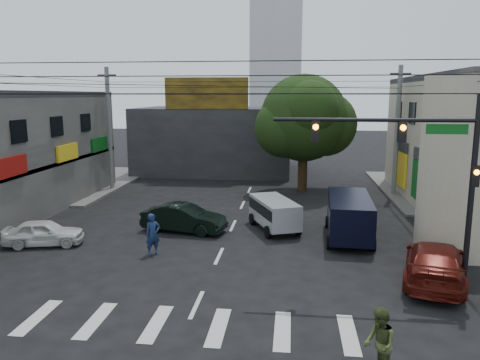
% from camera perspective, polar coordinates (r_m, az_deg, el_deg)
% --- Properties ---
extents(ground, '(160.00, 160.00, 0.00)m').
position_cam_1_polar(ground, '(19.55, -3.50, -11.19)').
color(ground, black).
rests_on(ground, ground).
extents(sidewalk_far_left, '(16.00, 16.00, 0.15)m').
position_cam_1_polar(sidewalk_far_left, '(42.29, -23.79, -0.21)').
color(sidewalk_far_left, '#514F4C').
rests_on(sidewalk_far_left, ground).
extents(corner_column, '(4.00, 4.00, 8.00)m').
position_cam_1_polar(corner_column, '(23.47, 25.78, 1.55)').
color(corner_column, '#A29680').
rests_on(corner_column, ground).
extents(building_far, '(14.00, 10.00, 6.00)m').
position_cam_1_polar(building_far, '(44.68, -2.90, 4.97)').
color(building_far, '#232326').
rests_on(building_far, ground).
extents(billboard, '(7.00, 0.30, 2.60)m').
position_cam_1_polar(billboard, '(39.66, -4.12, 10.50)').
color(billboard, olive).
rests_on(billboard, building_far).
extents(tower_distant, '(9.00, 9.00, 44.00)m').
position_cam_1_polar(tower_distant, '(89.21, 4.52, 19.87)').
color(tower_distant, silver).
rests_on(tower_distant, ground).
extents(street_tree, '(6.40, 6.40, 8.70)m').
position_cam_1_polar(street_tree, '(34.96, 7.79, 7.46)').
color(street_tree, black).
rests_on(street_tree, ground).
extents(traffic_gantry, '(7.10, 0.35, 7.20)m').
position_cam_1_polar(traffic_gantry, '(17.68, 21.56, 2.02)').
color(traffic_gantry, black).
rests_on(traffic_gantry, ground).
extents(utility_pole_far_left, '(0.32, 0.32, 9.20)m').
position_cam_1_polar(utility_pole_far_left, '(36.65, -15.64, 5.94)').
color(utility_pole_far_left, '#59595B').
rests_on(utility_pole_far_left, ground).
extents(utility_pole_far_right, '(0.32, 0.32, 9.20)m').
position_cam_1_polar(utility_pole_far_right, '(34.78, 18.60, 5.57)').
color(utility_pole_far_right, '#59595B').
rests_on(utility_pole_far_right, ground).
extents(dark_sedan, '(3.28, 5.07, 1.47)m').
position_cam_1_polar(dark_sedan, '(25.02, -6.85, -4.64)').
color(dark_sedan, black).
rests_on(dark_sedan, ground).
extents(white_compact, '(3.15, 4.37, 1.26)m').
position_cam_1_polar(white_compact, '(24.56, -22.81, -5.93)').
color(white_compact, silver).
rests_on(white_compact, ground).
extents(maroon_sedan, '(5.01, 6.54, 1.56)m').
position_cam_1_polar(maroon_sedan, '(19.87, 22.66, -9.24)').
color(maroon_sedan, '#4E110B').
rests_on(maroon_sedan, ground).
extents(silver_minivan, '(5.03, 4.35, 1.67)m').
position_cam_1_polar(silver_minivan, '(25.18, 4.20, -4.25)').
color(silver_minivan, '#B4B7BC').
rests_on(silver_minivan, ground).
extents(navy_van, '(5.54, 2.58, 2.13)m').
position_cam_1_polar(navy_van, '(24.21, 13.16, -4.54)').
color(navy_van, black).
rests_on(navy_van, ground).
extents(traffic_officer, '(1.15, 1.15, 1.91)m').
position_cam_1_polar(traffic_officer, '(21.65, -10.58, -6.52)').
color(traffic_officer, '#15264A').
rests_on(traffic_officer, ground).
extents(pedestrian_olive, '(1.07, 0.91, 1.89)m').
position_cam_1_polar(pedestrian_olive, '(13.04, 16.61, -18.61)').
color(pedestrian_olive, '#3D4821').
rests_on(pedestrian_olive, ground).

